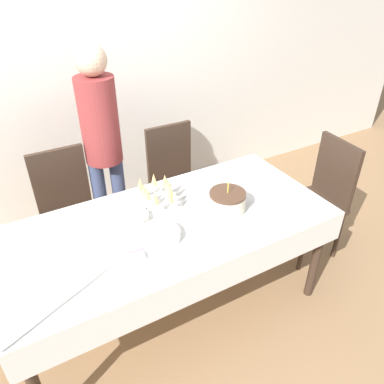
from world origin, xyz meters
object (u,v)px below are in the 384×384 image
birthday_cake (227,201)px  person_standing (102,136)px  champagne_tray (157,194)px  dining_chair_far_left (68,208)px  plate_stack_dessert (134,218)px  dining_chair_far_right (175,178)px  plate_stack_main (159,235)px  dining_chair_right_end (321,194)px

birthday_cake → person_standing: person_standing is taller
champagne_tray → person_standing: 0.74m
birthday_cake → dining_chair_far_left: bearing=134.2°
dining_chair_far_left → plate_stack_dessert: bearing=-68.4°
dining_chair_far_right → plate_stack_main: bearing=-122.2°
person_standing → plate_stack_dessert: bearing=-96.1°
dining_chair_far_left → dining_chair_far_right: same height
birthday_cake → plate_stack_main: size_ratio=0.95×
dining_chair_right_end → champagne_tray: size_ratio=2.96×
dining_chair_far_right → plate_stack_main: 1.09m
plate_stack_main → plate_stack_dessert: size_ratio=1.37×
dining_chair_far_right → birthday_cake: 0.90m
dining_chair_far_right → plate_stack_dessert: size_ratio=5.54×
dining_chair_far_left → birthday_cake: size_ratio=4.24×
birthday_cake → champagne_tray: bearing=145.2°
champagne_tray → person_standing: person_standing is taller
dining_chair_far_left → plate_stack_dessert: size_ratio=5.54×
dining_chair_far_left → person_standing: person_standing is taller
champagne_tray → plate_stack_dessert: size_ratio=1.87×
person_standing → dining_chair_far_left: bearing=-162.2°
plate_stack_main → plate_stack_dessert: bearing=106.0°
dining_chair_right_end → plate_stack_main: size_ratio=4.03×
plate_stack_dessert → plate_stack_main: bearing=-74.0°
dining_chair_far_right → plate_stack_dessert: dining_chair_far_right is taller
dining_chair_right_end → birthday_cake: size_ratio=4.24×
champagne_tray → plate_stack_dessert: (-0.20, -0.08, -0.07)m
dining_chair_far_right → champagne_tray: size_ratio=2.96×
champagne_tray → person_standing: (-0.11, 0.71, 0.14)m
dining_chair_far_right → person_standing: person_standing is taller
dining_chair_far_left → birthday_cake: (0.83, -0.85, 0.29)m
champagne_tray → plate_stack_main: 0.33m
dining_chair_right_end → birthday_cake: bearing=-176.3°
dining_chair_far_right → birthday_cake: bearing=-94.6°
champagne_tray → dining_chair_far_left: bearing=127.8°
dining_chair_far_right → person_standing: 0.72m
champagne_tray → plate_stack_main: bearing=-113.9°
plate_stack_dessert → champagne_tray: bearing=22.4°
champagne_tray → person_standing: bearing=98.9°
birthday_cake → plate_stack_main: (-0.50, -0.05, -0.04)m
birthday_cake → plate_stack_dessert: 0.59m
champagne_tray → plate_stack_main: size_ratio=1.36×
dining_chair_far_right → dining_chair_right_end: (0.88, -0.79, 0.00)m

